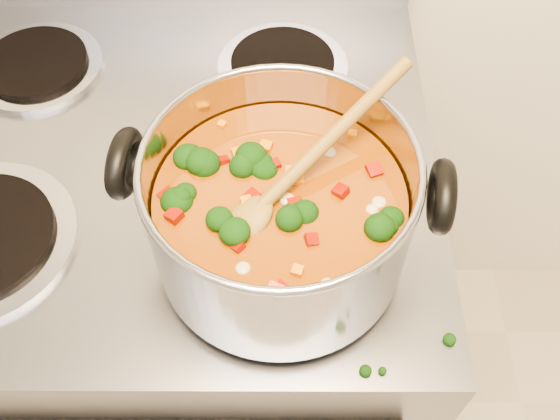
# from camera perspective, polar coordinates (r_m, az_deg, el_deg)

# --- Properties ---
(electric_range) EXTENTS (0.74, 0.67, 1.08)m
(electric_range) POSITION_cam_1_polar(r_m,az_deg,el_deg) (1.20, -8.29, -8.43)
(electric_range) COLOR gray
(electric_range) RESTS_ON ground
(stockpot) EXTENTS (0.33, 0.27, 0.16)m
(stockpot) POSITION_cam_1_polar(r_m,az_deg,el_deg) (0.64, -0.01, -0.21)
(stockpot) COLOR #A6A6AE
(stockpot) RESTS_ON electric_range
(wooden_spoon) EXTENTS (0.21, 0.19, 0.09)m
(wooden_spoon) POSITION_cam_1_polar(r_m,az_deg,el_deg) (0.61, 0.81, 2.83)
(wooden_spoon) COLOR brown
(wooden_spoon) RESTS_ON stockpot
(cooktop_crumbs) EXTENTS (0.15, 0.31, 0.01)m
(cooktop_crumbs) POSITION_cam_1_polar(r_m,az_deg,el_deg) (0.70, 7.70, -6.31)
(cooktop_crumbs) COLOR black
(cooktop_crumbs) RESTS_ON electric_range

